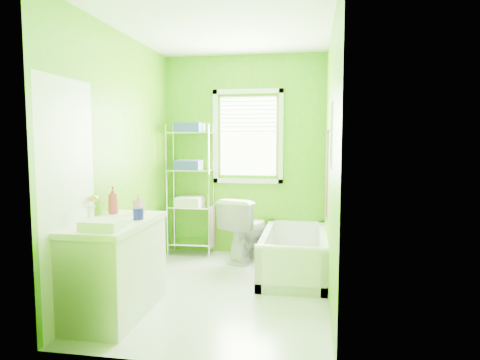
% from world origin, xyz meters
% --- Properties ---
extents(ground, '(2.90, 2.90, 0.00)m').
position_xyz_m(ground, '(0.00, 0.00, 0.00)').
color(ground, silver).
rests_on(ground, ground).
extents(room_envelope, '(2.14, 2.94, 2.62)m').
position_xyz_m(room_envelope, '(0.00, 0.00, 1.55)').
color(room_envelope, '#4C9F07').
rests_on(room_envelope, ground).
extents(window, '(0.92, 0.05, 1.22)m').
position_xyz_m(window, '(0.05, 1.42, 1.61)').
color(window, white).
rests_on(window, ground).
extents(door, '(0.09, 0.80, 2.00)m').
position_xyz_m(door, '(-1.04, -1.00, 1.00)').
color(door, white).
rests_on(door, ground).
extents(right_wall_decor, '(0.04, 1.48, 1.17)m').
position_xyz_m(right_wall_decor, '(1.04, -0.02, 1.32)').
color(right_wall_decor, '#480821').
rests_on(right_wall_decor, ground).
extents(bathtub, '(0.71, 1.52, 0.49)m').
position_xyz_m(bathtub, '(0.69, 0.65, 0.16)').
color(bathtub, white).
rests_on(bathtub, ground).
extents(toilet, '(0.64, 0.87, 0.80)m').
position_xyz_m(toilet, '(0.07, 1.13, 0.40)').
color(toilet, white).
rests_on(toilet, ground).
extents(vanity, '(0.56, 1.09, 1.08)m').
position_xyz_m(vanity, '(-0.78, -0.73, 0.44)').
color(vanity, silver).
rests_on(vanity, ground).
extents(wire_shelf_unit, '(0.59, 0.47, 1.72)m').
position_xyz_m(wire_shelf_unit, '(-0.67, 1.27, 1.06)').
color(wire_shelf_unit, silver).
rests_on(wire_shelf_unit, ground).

